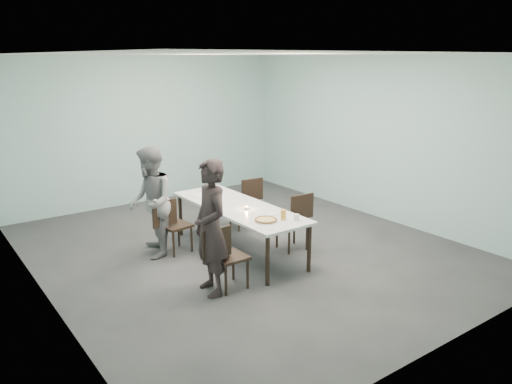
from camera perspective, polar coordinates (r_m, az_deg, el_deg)
ground at (r=8.02m, az=-1.20°, el=-6.49°), size 7.00×7.00×0.00m
room_shell at (r=7.51m, az=-1.28°, el=8.03°), size 6.02×7.02×3.01m
table at (r=7.68m, az=-2.01°, el=-2.00°), size 0.91×2.60×0.75m
chair_near_left at (r=6.52m, az=-3.66°, el=-7.00°), size 0.61×0.42×0.87m
chair_far_left at (r=7.79m, az=-9.67°, el=-3.43°), size 0.64×0.48×0.87m
chair_near_right at (r=7.91m, az=4.62°, el=-2.97°), size 0.63×0.45×0.87m
chair_far_right at (r=8.89m, az=-1.05°, el=-0.87°), size 0.63×0.47×0.87m
diner_near at (r=6.32m, az=-5.20°, el=-4.10°), size 0.50×0.69×1.76m
diner_far at (r=7.66m, az=-11.94°, el=-1.15°), size 0.88×0.99×1.69m
pizza at (r=6.94m, az=1.14°, el=-3.22°), size 0.34×0.34×0.04m
side_plate at (r=7.28m, az=1.87°, el=-2.45°), size 0.18×0.18×0.01m
beer_glass at (r=6.98m, az=3.14°, el=-2.63°), size 0.08×0.08×0.15m
water_tumbler at (r=6.99m, az=4.63°, el=-2.91°), size 0.08×0.08×0.09m
tealight at (r=7.48m, az=-1.08°, el=-1.83°), size 0.06×0.06×0.05m
amber_tumbler at (r=8.25m, az=-5.59°, el=-0.15°), size 0.07×0.07×0.08m
menu at (r=8.33m, az=-6.13°, el=-0.26°), size 0.30×0.22×0.01m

